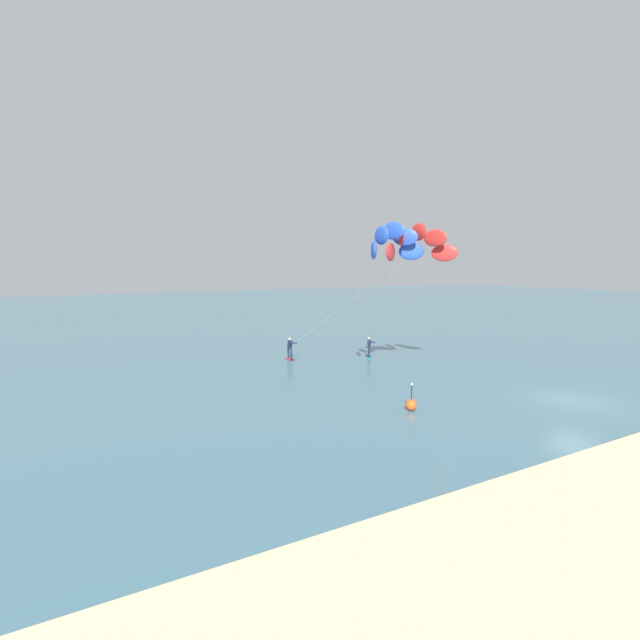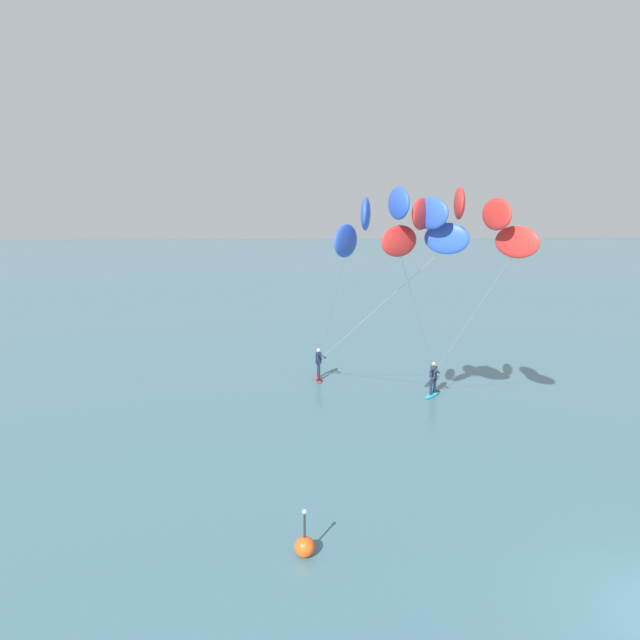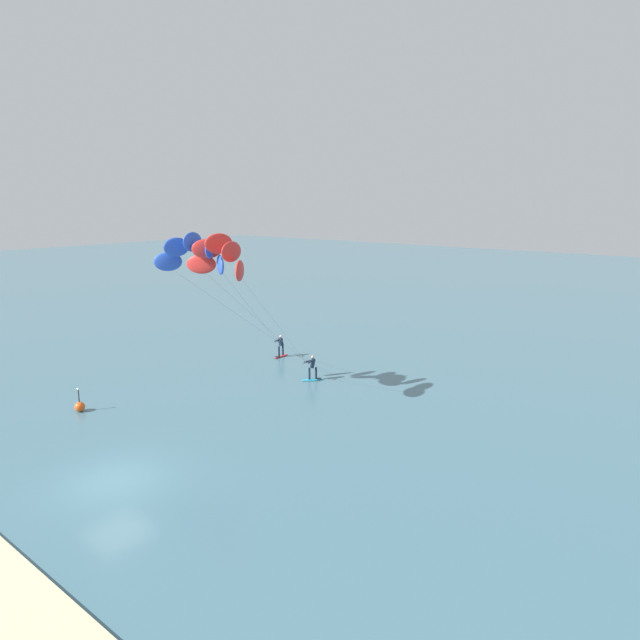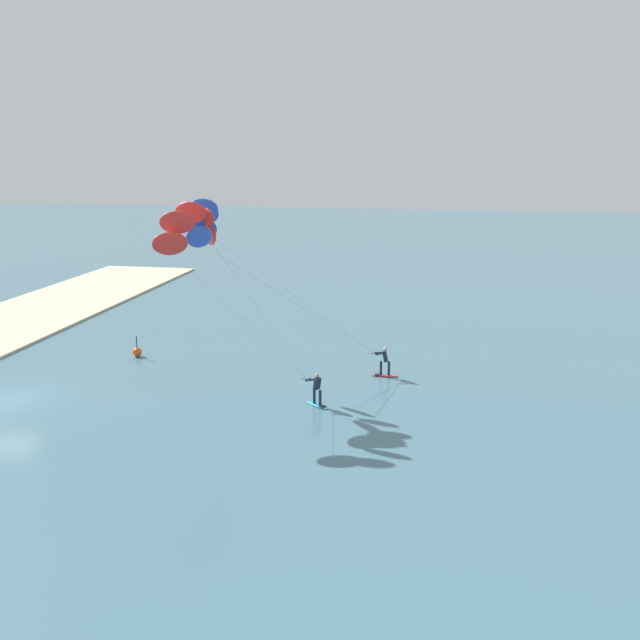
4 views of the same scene
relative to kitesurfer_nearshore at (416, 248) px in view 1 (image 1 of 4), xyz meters
name	(u,v)px [view 1 (image 1 of 4)]	position (x,y,z in m)	size (l,w,h in m)	color
ground_plane	(573,401)	(3.09, -9.14, -8.26)	(240.00, 240.00, 0.00)	#426B7A
kitesurfer_nearshore	(416,248)	(0.00, 0.00, 0.00)	(5.35, 8.43, 9.81)	#23ADD1
kitesurfer_mid_water	(388,247)	(-2.25, 0.04, 0.02)	(4.98, 11.43, 9.81)	red
marker_buoy	(411,405)	(-5.52, -6.08, -7.97)	(0.56, 0.56, 1.38)	#EA5119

